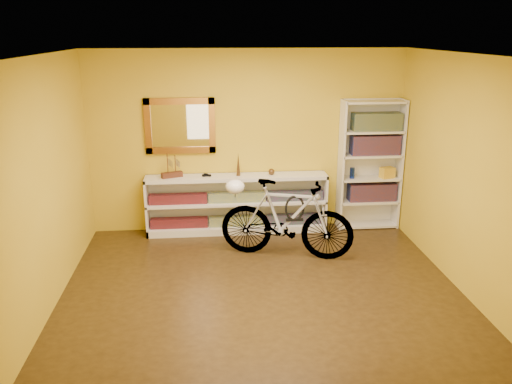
{
  "coord_description": "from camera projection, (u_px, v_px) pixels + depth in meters",
  "views": [
    {
      "loc": [
        -0.56,
        -5.27,
        2.84
      ],
      "look_at": [
        0.0,
        0.7,
        0.95
      ],
      "focal_mm": 36.24,
      "sensor_mm": 36.0,
      "label": 1
    }
  ],
  "objects": [
    {
      "name": "yellow_bag",
      "position": [
        387.0,
        173.0,
        7.54
      ],
      "size": [
        0.23,
        0.18,
        0.15
      ],
      "primitive_type": "cube",
      "rotation": [
        0.0,
        0.0,
        0.29
      ],
      "color": "gold",
      "rests_on": "bookcase"
    },
    {
      "name": "travel_mug",
      "position": [
        352.0,
        173.0,
        7.51
      ],
      "size": [
        0.07,
        0.07,
        0.16
      ],
      "primitive_type": "cylinder",
      "color": "navy",
      "rests_on": "bookcase"
    },
    {
      "name": "ceiling",
      "position": [
        263.0,
        54.0,
        5.12
      ],
      "size": [
        4.5,
        4.0,
        0.01
      ],
      "primitive_type": "cube",
      "color": "silver",
      "rests_on": "ground"
    },
    {
      "name": "bookcase",
      "position": [
        370.0,
        165.0,
        7.52
      ],
      "size": [
        0.9,
        0.3,
        1.9
      ],
      "primitive_type": null,
      "color": "silver",
      "rests_on": "floor"
    },
    {
      "name": "toy_car",
      "position": [
        207.0,
        176.0,
        7.32
      ],
      "size": [
        0.0,
        0.0,
        0.0
      ],
      "primitive_type": "imported",
      "rotation": [
        0.0,
        0.0,
        1.57
      ],
      "color": "black",
      "rests_on": "console_unit"
    },
    {
      "name": "bicycle",
      "position": [
        286.0,
        219.0,
        6.62
      ],
      "size": [
        0.94,
        1.82,
        1.04
      ],
      "primitive_type": "imported",
      "rotation": [
        0.0,
        0.0,
        1.28
      ],
      "color": "silver",
      "rests_on": "floor"
    },
    {
      "name": "left_wall",
      "position": [
        44.0,
        186.0,
        5.31
      ],
      "size": [
        0.01,
        4.0,
        2.6
      ],
      "primitive_type": "cube",
      "color": "gold",
      "rests_on": "ground"
    },
    {
      "name": "model_ship",
      "position": [
        171.0,
        165.0,
        7.22
      ],
      "size": [
        0.31,
        0.21,
        0.35
      ],
      "primitive_type": null,
      "rotation": [
        0.0,
        0.0,
        0.36
      ],
      "color": "#3E1D11",
      "rests_on": "console_unit"
    },
    {
      "name": "book_row_c",
      "position": [
        377.0,
        122.0,
        7.33
      ],
      "size": [
        0.7,
        0.22,
        0.25
      ],
      "primitive_type": "cube",
      "color": "navy",
      "rests_on": "bookcase"
    },
    {
      "name": "back_wall",
      "position": [
        248.0,
        142.0,
        7.42
      ],
      "size": [
        4.5,
        0.01,
        2.6
      ],
      "primitive_type": "cube",
      "color": "gold",
      "rests_on": "ground"
    },
    {
      "name": "gilt_mirror",
      "position": [
        180.0,
        126.0,
        7.22
      ],
      "size": [
        0.98,
        0.06,
        0.78
      ],
      "primitive_type": "cube",
      "color": "brown",
      "rests_on": "back_wall"
    },
    {
      "name": "right_wall",
      "position": [
        464.0,
        175.0,
        5.71
      ],
      "size": [
        0.01,
        4.0,
        2.6
      ],
      "primitive_type": "cube",
      "color": "gold",
      "rests_on": "ground"
    },
    {
      "name": "floor",
      "position": [
        262.0,
        290.0,
        5.9
      ],
      "size": [
        4.5,
        4.0,
        0.01
      ],
      "primitive_type": "cube",
      "color": "black",
      "rests_on": "ground"
    },
    {
      "name": "cd_row_lower",
      "position": [
        237.0,
        221.0,
        7.54
      ],
      "size": [
        2.5,
        0.13,
        0.14
      ],
      "primitive_type": "cube",
      "color": "black",
      "rests_on": "console_unit"
    },
    {
      "name": "cd_row_upper",
      "position": [
        237.0,
        197.0,
        7.43
      ],
      "size": [
        2.5,
        0.13,
        0.14
      ],
      "primitive_type": "cube",
      "color": "navy",
      "rests_on": "console_unit"
    },
    {
      "name": "helmet",
      "position": [
        235.0,
        187.0,
        6.62
      ],
      "size": [
        0.25,
        0.24,
        0.19
      ],
      "primitive_type": "ellipsoid",
      "color": "white",
      "rests_on": "bicycle"
    },
    {
      "name": "console_unit",
      "position": [
        237.0,
        204.0,
        7.48
      ],
      "size": [
        2.6,
        0.35,
        0.85
      ],
      "primitive_type": null,
      "color": "silver",
      "rests_on": "floor"
    },
    {
      "name": "book_row_b",
      "position": [
        375.0,
        145.0,
        7.44
      ],
      "size": [
        0.7,
        0.22,
        0.28
      ],
      "primitive_type": "cube",
      "color": "maroon",
      "rests_on": "bookcase"
    },
    {
      "name": "book_row_a",
      "position": [
        372.0,
        192.0,
        7.65
      ],
      "size": [
        0.7,
        0.22,
        0.26
      ],
      "primitive_type": "cube",
      "color": "maroon",
      "rests_on": "bookcase"
    },
    {
      "name": "decorative_orb",
      "position": [
        271.0,
        172.0,
        7.39
      ],
      "size": [
        0.09,
        0.09,
        0.09
      ],
      "primitive_type": "sphere",
      "color": "#4F341B",
      "rests_on": "console_unit"
    },
    {
      "name": "wall_socket",
      "position": [
        307.0,
        209.0,
        7.79
      ],
      "size": [
        0.09,
        0.02,
        0.09
      ],
      "primitive_type": "cube",
      "color": "silver",
      "rests_on": "back_wall"
    },
    {
      "name": "bronze_ornament",
      "position": [
        238.0,
        164.0,
        7.31
      ],
      "size": [
        0.06,
        0.06,
        0.33
      ],
      "primitive_type": "cone",
      "color": "#4F341B",
      "rests_on": "console_unit"
    },
    {
      "name": "u_lock",
      "position": [
        295.0,
        208.0,
        6.55
      ],
      "size": [
        0.25,
        0.03,
        0.25
      ],
      "primitive_type": "torus",
      "rotation": [
        1.57,
        0.0,
        0.0
      ],
      "color": "black",
      "rests_on": "bicycle"
    },
    {
      "name": "red_tin",
      "position": [
        359.0,
        124.0,
        7.35
      ],
      "size": [
        0.16,
        0.16,
        0.19
      ],
      "primitive_type": "cube",
      "rotation": [
        0.0,
        0.0,
        -0.14
      ],
      "color": "maroon",
      "rests_on": "bookcase"
    }
  ]
}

